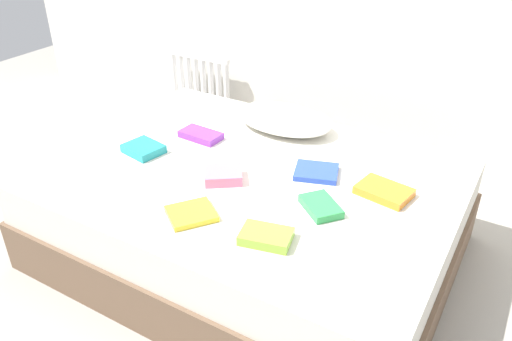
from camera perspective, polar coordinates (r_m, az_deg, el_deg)
name	(u,v)px	position (r m, az deg, el deg)	size (l,w,h in m)	color
ground_plane	(251,251)	(2.80, -0.53, -8.95)	(8.00, 8.00, 0.00)	#9E998E
bed	(251,213)	(2.65, -0.55, -4.82)	(2.00, 1.50, 0.50)	brown
radiator	(200,84)	(4.10, -6.27, 9.60)	(0.55, 0.04, 0.48)	white
pillow	(283,119)	(2.92, 3.07, 5.77)	(0.57, 0.35, 0.13)	white
textbook_purple	(201,135)	(2.85, -6.18, 3.96)	(0.23, 0.13, 0.04)	purple
textbook_lime	(266,236)	(2.05, 1.13, -7.37)	(0.20, 0.14, 0.04)	#8CC638
textbook_green	(321,206)	(2.24, 7.23, -3.99)	(0.19, 0.13, 0.04)	green
textbook_pink	(223,175)	(2.44, -3.68, -0.55)	(0.17, 0.15, 0.05)	pink
textbook_teal	(143,149)	(2.74, -12.45, 2.38)	(0.19, 0.16, 0.04)	teal
textbook_blue	(316,172)	(2.50, 6.75, -0.16)	(0.21, 0.18, 0.03)	#2847B7
textbook_orange	(384,191)	(2.40, 14.09, -2.26)	(0.23, 0.17, 0.04)	orange
textbook_yellow	(191,214)	(2.21, -7.23, -4.80)	(0.19, 0.18, 0.02)	yellow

